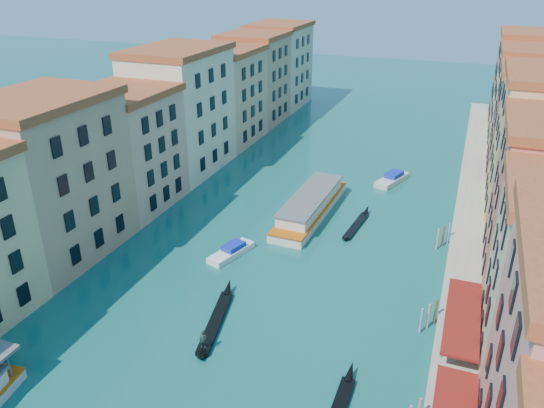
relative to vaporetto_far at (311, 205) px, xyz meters
The scene contains 8 objects.
left_bank_palazzos 27.82m from the vaporetto_far, behind, with size 12.80×128.40×21.00m.
quay 22.03m from the vaporetto_far, 10.04° to the left, with size 4.00×140.00×1.00m, color #A39C83.
mooring_poles_right 37.41m from the vaporetto_far, 59.87° to the right, with size 1.44×54.24×3.20m.
vaporetto_far is the anchor object (origin of this frame).
gondola_fore 28.19m from the vaporetto_far, 92.95° to the right, with size 3.66×13.27×2.66m.
gondola_far 7.47m from the vaporetto_far, 12.36° to the right, with size 1.97×11.27×1.59m.
motorboat_mid 15.97m from the vaporetto_far, 111.14° to the right, with size 4.02×7.09×1.40m.
motorboat_far 18.89m from the vaporetto_far, 60.90° to the left, with size 4.86×8.17×1.62m.
Camera 1 is at (19.91, -5.96, 33.80)m, focal length 35.00 mm.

